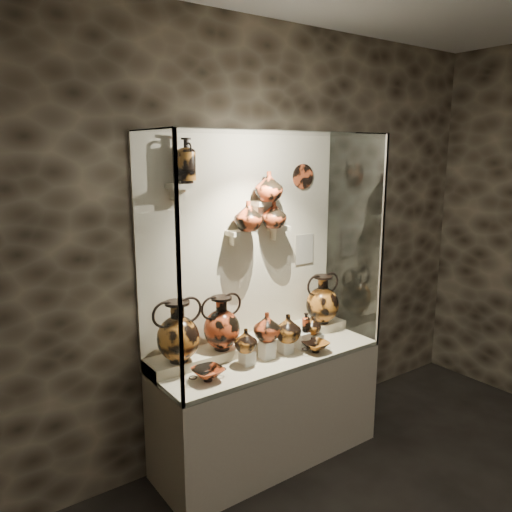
{
  "coord_description": "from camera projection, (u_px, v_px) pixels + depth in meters",
  "views": [
    {
      "loc": [
        -2.05,
        -0.53,
        2.27
      ],
      "look_at": [
        -0.06,
        2.24,
        1.56
      ],
      "focal_mm": 35.0,
      "sensor_mm": 36.0,
      "label": 1
    }
  ],
  "objects": [
    {
      "name": "glass_top",
      "position": [
        269.0,
        132.0,
        3.3
      ],
      "size": [
        1.7,
        0.6,
        0.01
      ],
      "primitive_type": "cube",
      "color": "white",
      "rests_on": "back_panel"
    },
    {
      "name": "lekythos_tall",
      "position": [
        186.0,
        158.0,
        3.22
      ],
      "size": [
        0.17,
        0.17,
        0.33
      ],
      "primitive_type": null,
      "rotation": [
        0.0,
        0.0,
        -0.35
      ],
      "color": "#A86120",
      "rests_on": "bracket_ul"
    },
    {
      "name": "pedestal_a",
      "position": [
        247.0,
        357.0,
        3.45
      ],
      "size": [
        0.09,
        0.09,
        0.1
      ],
      "primitive_type": "cube",
      "color": "silver",
      "rests_on": "front_tier"
    },
    {
      "name": "plinth",
      "position": [
        268.0,
        408.0,
        3.71
      ],
      "size": [
        1.7,
        0.6,
        0.8
      ],
      "primitive_type": "cube",
      "color": "beige",
      "rests_on": "floor"
    },
    {
      "name": "jug_b",
      "position": [
        267.0,
        326.0,
        3.52
      ],
      "size": [
        0.25,
        0.25,
        0.2
      ],
      "primitive_type": "imported",
      "rotation": [
        0.0,
        0.0,
        0.32
      ],
      "color": "#BA4420",
      "rests_on": "pedestal_b"
    },
    {
      "name": "glass_left",
      "position": [
        156.0,
        266.0,
        2.98
      ],
      "size": [
        0.01,
        0.6,
        1.6
      ],
      "primitive_type": "cube",
      "color": "white",
      "rests_on": "plinth"
    },
    {
      "name": "kylix_left",
      "position": [
        208.0,
        373.0,
        3.19
      ],
      "size": [
        0.28,
        0.25,
        0.1
      ],
      "primitive_type": null,
      "rotation": [
        0.0,
        0.0,
        -0.14
      ],
      "color": "#BA4420",
      "rests_on": "front_tier"
    },
    {
      "name": "pedestal_d",
      "position": [
        302.0,
        340.0,
        3.73
      ],
      "size": [
        0.09,
        0.09,
        0.12
      ],
      "primitive_type": "cube",
      "color": "silver",
      "rests_on": "front_tier"
    },
    {
      "name": "pedestal_c",
      "position": [
        285.0,
        347.0,
        3.64
      ],
      "size": [
        0.09,
        0.09,
        0.09
      ],
      "primitive_type": "cube",
      "color": "silver",
      "rests_on": "front_tier"
    },
    {
      "name": "kylix_right",
      "position": [
        315.0,
        346.0,
        3.65
      ],
      "size": [
        0.27,
        0.24,
        0.1
      ],
      "primitive_type": null,
      "rotation": [
        0.0,
        0.0,
        0.16
      ],
      "color": "#A86120",
      "rests_on": "front_tier"
    },
    {
      "name": "amphora_left",
      "position": [
        178.0,
        331.0,
        3.29
      ],
      "size": [
        0.35,
        0.35,
        0.42
      ],
      "primitive_type": null,
      "rotation": [
        0.0,
        0.0,
        -0.04
      ],
      "color": "#A86120",
      "rests_on": "rear_tier"
    },
    {
      "name": "front_tier",
      "position": [
        268.0,
        356.0,
        3.63
      ],
      "size": [
        1.68,
        0.58,
        0.03
      ],
      "primitive_type": "cube",
      "color": "beige",
      "rests_on": "plinth"
    },
    {
      "name": "bracket_ul",
      "position": [
        179.0,
        186.0,
        3.25
      ],
      "size": [
        0.14,
        0.12,
        0.04
      ],
      "primitive_type": "cube",
      "color": "beige",
      "rests_on": "back_panel"
    },
    {
      "name": "rear_tier",
      "position": [
        254.0,
        344.0,
        3.76
      ],
      "size": [
        1.7,
        0.25,
        0.1
      ],
      "primitive_type": "cube",
      "color": "beige",
      "rests_on": "plinth"
    },
    {
      "name": "bracket_ca",
      "position": [
        237.0,
        233.0,
        3.58
      ],
      "size": [
        0.14,
        0.12,
        0.04
      ],
      "primitive_type": "cube",
      "color": "beige",
      "rests_on": "back_panel"
    },
    {
      "name": "lekythos_small",
      "position": [
        306.0,
        321.0,
        3.72
      ],
      "size": [
        0.08,
        0.08,
        0.16
      ],
      "primitive_type": null,
      "rotation": [
        0.0,
        0.0,
        -0.1
      ],
      "color": "#BA4420",
      "rests_on": "pedestal_d"
    },
    {
      "name": "pedestal_e",
      "position": [
        316.0,
        338.0,
        3.81
      ],
      "size": [
        0.09,
        0.09,
        0.08
      ],
      "primitive_type": "cube",
      "color": "silver",
      "rests_on": "front_tier"
    },
    {
      "name": "amphora_mid",
      "position": [
        221.0,
        323.0,
        3.5
      ],
      "size": [
        0.39,
        0.39,
        0.39
      ],
      "primitive_type": null,
      "rotation": [
        0.0,
        0.0,
        0.32
      ],
      "color": "#BA4420",
      "rests_on": "rear_tier"
    },
    {
      "name": "wall_back",
      "position": [
        243.0,
        243.0,
        3.72
      ],
      "size": [
        5.0,
        0.02,
        3.2
      ],
      "primitive_type": "cube",
      "color": "#2B231A",
      "rests_on": "ground"
    },
    {
      "name": "jug_e",
      "position": [
        312.0,
        325.0,
        3.79
      ],
      "size": [
        0.14,
        0.14,
        0.14
      ],
      "primitive_type": "imported",
      "rotation": [
        0.0,
        0.0,
        0.07
      ],
      "color": "#A86120",
      "rests_on": "pedestal_e"
    },
    {
      "name": "back_panel",
      "position": [
        243.0,
        244.0,
        3.71
      ],
      "size": [
        1.7,
        0.03,
        1.6
      ],
      "primitive_type": "cube",
      "color": "beige",
      "rests_on": "plinth"
    },
    {
      "name": "bracket_cb",
      "position": [
        260.0,
        203.0,
        3.65
      ],
      "size": [
        0.1,
        0.12,
        0.04
      ],
      "primitive_type": "cube",
      "color": "beige",
      "rests_on": "back_panel"
    },
    {
      "name": "amphora_right",
      "position": [
        322.0,
        299.0,
        4.04
      ],
      "size": [
        0.38,
        0.38,
        0.4
      ],
      "primitive_type": null,
      "rotation": [
        0.0,
        0.0,
        0.2
      ],
      "color": "#A86120",
      "rests_on": "rear_tier"
    },
    {
      "name": "frame_post_left",
      "position": [
        179.0,
        276.0,
        2.75
      ],
      "size": [
        0.02,
        0.02,
        1.6
      ],
      "primitive_type": "cube",
      "color": "gray",
      "rests_on": "plinth"
    },
    {
      "name": "jug_c",
      "position": [
        288.0,
        328.0,
        3.6
      ],
      "size": [
        0.2,
        0.2,
        0.2
      ],
      "primitive_type": "imported",
      "rotation": [
        0.0,
        0.0,
        0.01
      ],
      "color": "#A86120",
      "rests_on": "pedestal_c"
    },
    {
      "name": "ovoid_vase_a",
      "position": [
        248.0,
        216.0,
        3.54
      ],
      "size": [
        0.27,
        0.27,
        0.21
      ],
      "primitive_type": "imported",
      "rotation": [
        0.0,
        0.0,
        0.4
      ],
      "color": "#BA4420",
      "rests_on": "bracket_ca"
    },
    {
      "name": "info_placard",
      "position": [
        304.0,
        249.0,
        4.06
      ],
      "size": [
        0.18,
        0.01,
        0.24
      ],
      "primitive_type": "cube",
      "color": "beige",
      "rests_on": "back_panel"
    },
    {
      "name": "wall_plate",
      "position": [
        303.0,
        177.0,
        3.91
      ],
      "size": [
        0.19,
        0.02,
        0.19
      ],
      "primitive_type": "cylinder",
      "rotation": [
        1.57,
        0.0,
        0.0
      ],
      "color": "#B64823",
      "rests_on": "back_panel"
    },
    {
      "name": "ovoid_vase_b",
      "position": [
        269.0,
        186.0,
        3.6
      ],
      "size": [
        0.25,
        0.25,
        0.22
      ],
      "primitive_type": "imported",
      "rotation": [
        0.0,
        0.0,
        -0.22
      ],
      "color": "#BA4420",
      "rests_on": "bracket_cb"
    },
    {
      "name": "pedestal_b",
      "position": [
        267.0,
        349.0,
        3.54
      ],
      "size": [
        0.09,
        0.09,
        0.13
      ],
      "primitive_type": "cube",
      "color": "silver",
      "rests_on": "front_tier"
    },
    {
      "name": "jug_a",
      "position": [
        246.0,
        340.0,
        3.4
      ],
      "size": [
        0.16,
        0.16,
        0.16
      ],
      "primitive_type": "imported",
      "rotation": [
        0.0,
        0.0,
        -0.01
      ],
      "color": "#A86120",
      "rests_on": "pedestal_a"
    },
    {
      "name": "ovoid_vase_c",
      "position": [
        274.0,
        214.0,
        3.69
      ],
      "size": [
        0.22,
        0.22,
        0.2
      ],
      "primitive_type": "imported",
      "rotation": [
        0.0,
        0.0,
        -0.21
      ],
      "color": "#BA4420",
      "rests_on": "bracket_cc"
    },
    {
      "name": "glass_front",
      "position": [
        296.0,
        257.0,
        3.23
      ],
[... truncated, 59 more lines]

